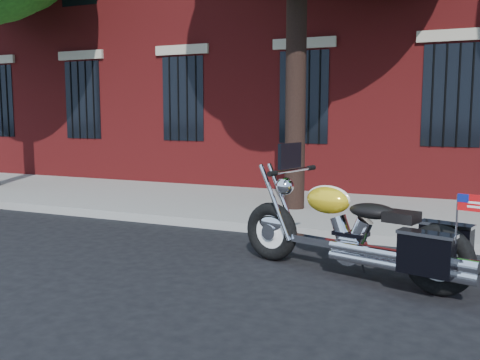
% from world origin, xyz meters
% --- Properties ---
extents(ground, '(120.00, 120.00, 0.00)m').
position_xyz_m(ground, '(0.00, 0.00, 0.00)').
color(ground, black).
rests_on(ground, ground).
extents(curb, '(40.00, 0.16, 0.15)m').
position_xyz_m(curb, '(0.00, 1.38, 0.07)').
color(curb, gray).
rests_on(curb, ground).
extents(sidewalk, '(40.00, 3.60, 0.15)m').
position_xyz_m(sidewalk, '(0.00, 3.26, 0.07)').
color(sidewalk, gray).
rests_on(sidewalk, ground).
extents(motorcycle, '(2.79, 1.37, 1.50)m').
position_xyz_m(motorcycle, '(2.29, -0.37, 0.51)').
color(motorcycle, black).
rests_on(motorcycle, ground).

